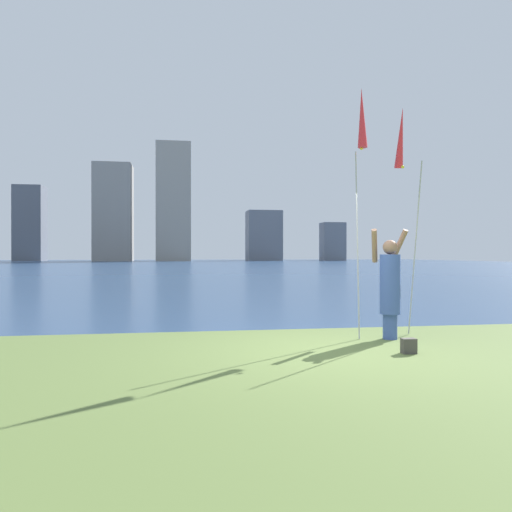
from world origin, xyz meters
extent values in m
cube|color=navy|center=(0.00, 61.07, -0.06)|extent=(120.00, 117.85, 0.12)
cube|color=#2D381C|center=(0.00, 2.15, -0.02)|extent=(120.00, 0.70, 0.02)
cylinder|color=#3F59A5|center=(1.36, 0.83, 0.21)|extent=(0.24, 0.24, 0.43)
cylinder|color=#3F59A5|center=(1.36, 0.83, 0.93)|extent=(0.34, 0.34, 1.02)
sphere|color=#936B51|center=(1.36, 0.83, 1.56)|extent=(0.25, 0.25, 0.25)
cylinder|color=#936B51|center=(1.14, 0.97, 1.59)|extent=(0.25, 0.39, 0.58)
cylinder|color=#936B51|center=(1.58, 0.97, 1.59)|extent=(0.25, 0.39, 0.58)
cylinder|color=#B2B2B7|center=(0.83, 0.97, 1.61)|extent=(0.02, 0.20, 3.22)
cone|color=red|center=(0.83, 0.77, 3.73)|extent=(0.16, 0.22, 1.01)
sphere|color=yellow|center=(0.83, 0.79, 3.23)|extent=(0.06, 0.06, 0.06)
cylinder|color=#B2B2B7|center=(1.88, 0.97, 1.53)|extent=(0.02, 0.51, 3.02)
cone|color=red|center=(1.88, 1.54, 3.61)|extent=(0.16, 0.33, 1.12)
sphere|color=yellow|center=(1.88, 1.46, 3.06)|extent=(0.06, 0.06, 0.06)
cube|color=#4C4742|center=(1.11, -0.37, 0.11)|extent=(0.21, 0.13, 0.22)
cube|color=#565B66|center=(-32.89, 100.75, 7.79)|extent=(5.63, 5.21, 15.57)
cube|color=gray|center=(-15.67, 97.56, 9.97)|extent=(7.56, 7.15, 19.93)
cube|color=gray|center=(-3.40, 97.02, 12.17)|extent=(7.04, 7.84, 24.35)
cube|color=slate|center=(16.37, 100.67, 5.52)|extent=(7.53, 6.02, 11.03)
cube|color=slate|center=(31.61, 98.51, 4.23)|extent=(5.03, 4.16, 8.45)
camera|label=1|loc=(-2.19, -7.07, 1.45)|focal=34.46mm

